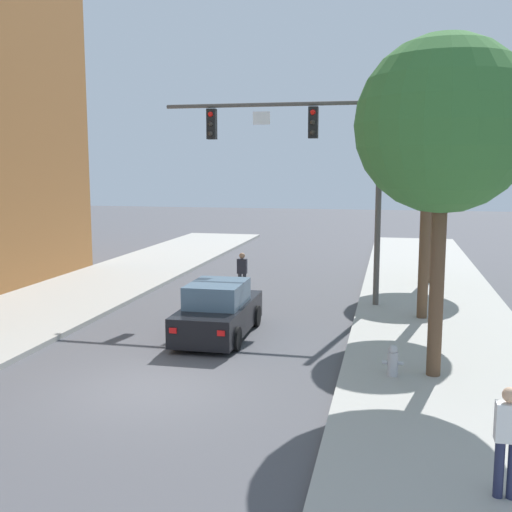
# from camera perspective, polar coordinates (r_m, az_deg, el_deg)

# --- Properties ---
(ground_plane) EXTENTS (120.00, 120.00, 0.00)m
(ground_plane) POSITION_cam_1_polar(r_m,az_deg,el_deg) (14.09, -9.67, -11.97)
(ground_plane) COLOR #4C4C51
(sidewalk_right) EXTENTS (5.00, 60.00, 0.15)m
(sidewalk_right) POSITION_cam_1_polar(r_m,az_deg,el_deg) (13.19, 18.31, -13.36)
(sidewalk_right) COLOR #A8A59E
(sidewalk_right) RESTS_ON ground
(traffic_signal_mast) EXTENTS (7.54, 0.38, 7.50)m
(traffic_signal_mast) POSITION_cam_1_polar(r_m,az_deg,el_deg) (21.36, 5.43, 9.65)
(traffic_signal_mast) COLOR #514C47
(traffic_signal_mast) RESTS_ON sidewalk_right
(car_lead_black) EXTENTS (1.87, 4.26, 1.60)m
(car_lead_black) POSITION_cam_1_polar(r_m,az_deg,el_deg) (17.81, -3.48, -5.16)
(car_lead_black) COLOR black
(car_lead_black) RESTS_ON ground
(pedestrian_crossing_road) EXTENTS (0.36, 0.22, 1.64)m
(pedestrian_crossing_road) POSITION_cam_1_polar(r_m,az_deg,el_deg) (23.35, -1.29, -1.47)
(pedestrian_crossing_road) COLOR #333338
(pedestrian_crossing_road) RESTS_ON ground
(pedestrian_sidewalk_right_walker) EXTENTS (0.36, 0.22, 1.64)m
(pedestrian_sidewalk_right_walker) POSITION_cam_1_polar(r_m,az_deg,el_deg) (9.73, 22.20, -15.20)
(pedestrian_sidewalk_right_walker) COLOR #232847
(pedestrian_sidewalk_right_walker) RESTS_ON sidewalk_right
(fire_hydrant) EXTENTS (0.48, 0.24, 0.72)m
(fire_hydrant) POSITION_cam_1_polar(r_m,az_deg,el_deg) (14.47, 12.51, -9.39)
(fire_hydrant) COLOR #B2B2B7
(fire_hydrant) RESTS_ON sidewalk_right
(street_tree_nearest) EXTENTS (3.83, 3.83, 7.50)m
(street_tree_nearest) POSITION_cam_1_polar(r_m,az_deg,el_deg) (14.13, 16.92, 11.43)
(street_tree_nearest) COLOR brown
(street_tree_nearest) RESTS_ON sidewalk_right
(street_tree_second) EXTENTS (3.21, 3.21, 7.41)m
(street_tree_second) POSITION_cam_1_polar(r_m,az_deg,el_deg) (19.67, 15.66, 11.04)
(street_tree_second) COLOR brown
(street_tree_second) RESTS_ON sidewalk_right
(street_tree_third) EXTENTS (3.71, 3.71, 7.47)m
(street_tree_third) POSITION_cam_1_polar(r_m,az_deg,el_deg) (25.90, 15.99, 9.87)
(street_tree_third) COLOR brown
(street_tree_third) RESTS_ON sidewalk_right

